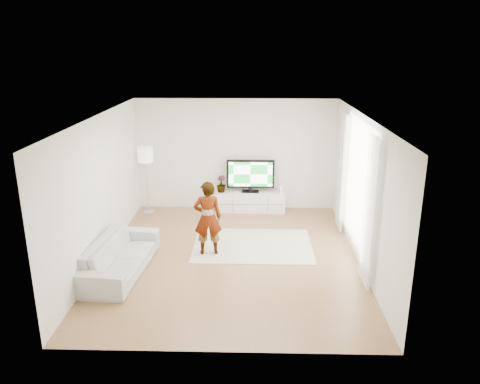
{
  "coord_description": "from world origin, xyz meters",
  "views": [
    {
      "loc": [
        0.41,
        -8.48,
        4.08
      ],
      "look_at": [
        0.17,
        0.4,
        1.25
      ],
      "focal_mm": 35.0,
      "sensor_mm": 36.0,
      "label": 1
    }
  ],
  "objects_px": {
    "floor_lamp": "(145,157)",
    "media_console": "(250,201)",
    "television": "(250,175)",
    "rug": "(253,245)",
    "sofa": "(120,256)",
    "player": "(208,218)"
  },
  "relations": [
    {
      "from": "sofa",
      "to": "player",
      "type": "bearing_deg",
      "value": -56.92
    },
    {
      "from": "media_console",
      "to": "floor_lamp",
      "type": "distance_m",
      "value": 2.83
    },
    {
      "from": "floor_lamp",
      "to": "media_console",
      "type": "bearing_deg",
      "value": 4.1
    },
    {
      "from": "media_console",
      "to": "floor_lamp",
      "type": "relative_size",
      "value": 1.04
    },
    {
      "from": "television",
      "to": "floor_lamp",
      "type": "relative_size",
      "value": 0.71
    },
    {
      "from": "media_console",
      "to": "sofa",
      "type": "relative_size",
      "value": 0.78
    },
    {
      "from": "television",
      "to": "player",
      "type": "xyz_separation_m",
      "value": [
        -0.83,
        -2.62,
        -0.17
      ]
    },
    {
      "from": "rug",
      "to": "player",
      "type": "bearing_deg",
      "value": -155.32
    },
    {
      "from": "floor_lamp",
      "to": "rug",
      "type": "bearing_deg",
      "value": -37.15
    },
    {
      "from": "media_console",
      "to": "sofa",
      "type": "distance_m",
      "value": 4.18
    },
    {
      "from": "media_console",
      "to": "player",
      "type": "distance_m",
      "value": 2.77
    },
    {
      "from": "television",
      "to": "floor_lamp",
      "type": "height_order",
      "value": "floor_lamp"
    },
    {
      "from": "player",
      "to": "sofa",
      "type": "bearing_deg",
      "value": 20.67
    },
    {
      "from": "sofa",
      "to": "floor_lamp",
      "type": "xyz_separation_m",
      "value": [
        -0.18,
        3.24,
        1.09
      ]
    },
    {
      "from": "player",
      "to": "floor_lamp",
      "type": "height_order",
      "value": "floor_lamp"
    },
    {
      "from": "media_console",
      "to": "rug",
      "type": "xyz_separation_m",
      "value": [
        0.06,
        -2.18,
        -0.24
      ]
    },
    {
      "from": "rug",
      "to": "sofa",
      "type": "bearing_deg",
      "value": -153.06
    },
    {
      "from": "media_console",
      "to": "television",
      "type": "relative_size",
      "value": 1.45
    },
    {
      "from": "media_console",
      "to": "floor_lamp",
      "type": "height_order",
      "value": "floor_lamp"
    },
    {
      "from": "floor_lamp",
      "to": "player",
      "type": "bearing_deg",
      "value": -54.19
    },
    {
      "from": "television",
      "to": "sofa",
      "type": "distance_m",
      "value": 4.24
    },
    {
      "from": "player",
      "to": "television",
      "type": "bearing_deg",
      "value": -115.17
    }
  ]
}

